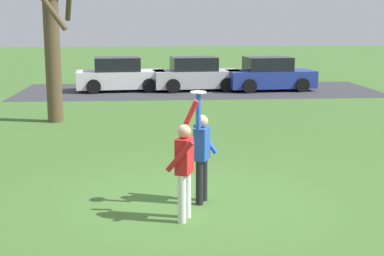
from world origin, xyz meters
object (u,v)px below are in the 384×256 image
(bare_tree_tall, at_px, (51,18))
(person_catcher, at_px, (202,151))
(frisbee_disc, at_px, (198,92))
(parked_car_white, at_px, (120,76))
(parked_car_silver, at_px, (196,75))
(person_defender, at_px, (184,164))
(parked_car_blue, at_px, (270,75))

(bare_tree_tall, bearing_deg, person_catcher, -64.76)
(frisbee_disc, height_order, bare_tree_tall, bare_tree_tall)
(parked_car_white, relative_size, bare_tree_tall, 0.66)
(person_catcher, xyz_separation_m, bare_tree_tall, (-4.06, 8.62, 2.41))
(frisbee_disc, bearing_deg, parked_car_silver, 85.36)
(frisbee_disc, relative_size, parked_car_silver, 0.07)
(frisbee_disc, relative_size, parked_car_white, 0.07)
(parked_car_white, bearing_deg, person_catcher, -87.34)
(person_catcher, bearing_deg, person_defender, 0.00)
(person_defender, distance_m, bare_tree_tall, 10.49)
(parked_car_silver, relative_size, parked_car_blue, 1.00)
(person_defender, xyz_separation_m, frisbee_disc, (0.29, 0.69, 1.11))
(person_defender, relative_size, bare_tree_tall, 0.32)
(person_catcher, relative_size, parked_car_blue, 0.49)
(person_catcher, relative_size, person_defender, 1.02)
(parked_car_blue, height_order, bare_tree_tall, bare_tree_tall)
(person_defender, bearing_deg, frisbee_disc, 0.00)
(parked_car_blue, relative_size, bare_tree_tall, 0.66)
(person_defender, xyz_separation_m, parked_car_silver, (1.65, 17.50, -0.25))
(bare_tree_tall, bearing_deg, parked_car_white, 77.87)
(frisbee_disc, distance_m, parked_car_white, 17.04)
(parked_car_blue, bearing_deg, frisbee_disc, -111.79)
(frisbee_disc, bearing_deg, parked_car_white, 97.64)
(parked_car_white, bearing_deg, parked_car_blue, -8.10)
(parked_car_white, distance_m, parked_car_blue, 7.13)
(frisbee_disc, xyz_separation_m, parked_car_silver, (1.36, 16.81, -1.37))
(parked_car_blue, bearing_deg, person_defender, -112.05)
(person_catcher, xyz_separation_m, parked_car_blue, (4.78, 16.29, -0.25))
(bare_tree_tall, bearing_deg, person_defender, -68.82)
(parked_car_silver, bearing_deg, person_catcher, -99.76)
(parked_car_white, height_order, parked_car_silver, same)
(person_defender, height_order, parked_car_blue, person_defender)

